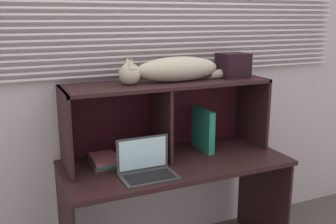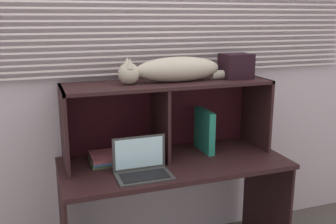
% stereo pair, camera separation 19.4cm
% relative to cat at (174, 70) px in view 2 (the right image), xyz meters
% --- Properties ---
extents(back_panel_with_blinds, '(4.40, 0.08, 2.50)m').
position_rel_cat_xyz_m(back_panel_with_blinds, '(-0.04, 0.24, -0.08)').
color(back_panel_with_blinds, '#BAADB6').
rests_on(back_panel_with_blinds, ground).
extents(desk, '(1.46, 0.66, 0.76)m').
position_rel_cat_xyz_m(desk, '(-0.04, -0.12, -0.73)').
color(desk, black).
rests_on(desk, ground).
extents(hutch_shelf_unit, '(1.37, 0.39, 0.50)m').
position_rel_cat_xyz_m(hutch_shelf_unit, '(-0.05, 0.04, -0.23)').
color(hutch_shelf_unit, black).
rests_on(hutch_shelf_unit, desk).
extents(cat, '(0.95, 0.17, 0.17)m').
position_rel_cat_xyz_m(cat, '(0.00, 0.00, 0.00)').
color(cat, '#B3AB95').
rests_on(cat, hutch_shelf_unit).
extents(laptop, '(0.33, 0.21, 0.22)m').
position_rel_cat_xyz_m(laptop, '(-0.30, -0.27, -0.53)').
color(laptop, '#363636').
rests_on(laptop, desk).
extents(binder_upright, '(0.05, 0.25, 0.29)m').
position_rel_cat_xyz_m(binder_upright, '(0.22, 0.00, -0.43)').
color(binder_upright, '#207A64').
rests_on(binder_upright, desk).
extents(book_stack, '(0.17, 0.23, 0.06)m').
position_rel_cat_xyz_m(book_stack, '(-0.49, -0.00, -0.55)').
color(book_stack, '#526A43').
rests_on(book_stack, desk).
extents(storage_box, '(0.20, 0.17, 0.17)m').
position_rel_cat_xyz_m(storage_box, '(0.45, 0.00, 0.01)').
color(storage_box, black).
rests_on(storage_box, hutch_shelf_unit).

